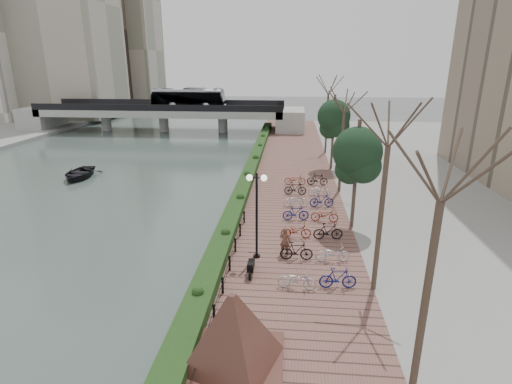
# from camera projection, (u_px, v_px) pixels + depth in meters

# --- Properties ---
(ground) EXTENTS (220.00, 220.00, 0.00)m
(ground) POSITION_uv_depth(u_px,v_px,m) (186.00, 315.00, 16.67)
(ground) COLOR #59595B
(ground) RESTS_ON ground
(river_water) EXTENTS (30.00, 130.00, 0.02)m
(river_water) POSITION_uv_depth(u_px,v_px,m) (106.00, 163.00, 41.59)
(river_water) COLOR #405049
(river_water) RESTS_ON ground
(promenade) EXTENTS (8.00, 75.00, 0.50)m
(promenade) POSITION_uv_depth(u_px,v_px,m) (288.00, 187.00, 32.83)
(promenade) COLOR brown
(promenade) RESTS_ON ground
(inland_pavement) EXTENTS (24.00, 75.00, 0.50)m
(inland_pavement) POSITION_uv_depth(u_px,v_px,m) (490.00, 192.00, 31.49)
(inland_pavement) COLOR gray
(inland_pavement) RESTS_ON ground
(hedge) EXTENTS (1.10, 56.00, 0.60)m
(hedge) POSITION_uv_depth(u_px,v_px,m) (250.00, 172.00, 35.30)
(hedge) COLOR #153312
(hedge) RESTS_ON promenade
(chain_fence) EXTENTS (0.10, 14.10, 0.70)m
(chain_fence) POSITION_uv_depth(u_px,v_px,m) (226.00, 274.00, 18.18)
(chain_fence) COLOR black
(chain_fence) RESTS_ON promenade
(granite_monument) EXTENTS (4.89, 4.89, 2.69)m
(granite_monument) POSITION_uv_depth(u_px,v_px,m) (233.00, 331.00, 12.79)
(granite_monument) COLOR #3F1D1B
(granite_monument) RESTS_ON promenade
(lamppost) EXTENTS (1.02, 0.32, 4.49)m
(lamppost) POSITION_uv_depth(u_px,v_px,m) (257.00, 197.00, 19.56)
(lamppost) COLOR black
(lamppost) RESTS_ON promenade
(motorcycle) EXTENTS (0.43, 1.37, 0.85)m
(motorcycle) POSITION_uv_depth(u_px,v_px,m) (251.00, 265.00, 18.83)
(motorcycle) COLOR black
(motorcycle) RESTS_ON promenade
(pedestrian) EXTENTS (0.64, 0.51, 1.54)m
(pedestrian) POSITION_uv_depth(u_px,v_px,m) (285.00, 241.00, 20.58)
(pedestrian) COLOR brown
(pedestrian) RESTS_ON promenade
(bicycle_parking) EXTENTS (2.40, 17.32, 1.00)m
(bicycle_parking) POSITION_uv_depth(u_px,v_px,m) (310.00, 215.00, 24.97)
(bicycle_parking) COLOR #B6B6BB
(bicycle_parking) RESTS_ON promenade
(street_trees) EXTENTS (3.20, 37.12, 6.80)m
(street_trees) POSITION_uv_depth(u_px,v_px,m) (347.00, 161.00, 26.86)
(street_trees) COLOR #3B3023
(street_trees) RESTS_ON promenade
(bridge) EXTENTS (36.00, 10.77, 6.50)m
(bridge) POSITION_uv_depth(u_px,v_px,m) (168.00, 109.00, 59.40)
(bridge) COLOR gray
(bridge) RESTS_ON ground
(boat) EXTENTS (3.50, 4.69, 0.93)m
(boat) POSITION_uv_depth(u_px,v_px,m) (79.00, 173.00, 36.05)
(boat) COLOR black
(boat) RESTS_ON river_water
(far_buildings) EXTENTS (35.00, 38.00, 38.00)m
(far_buildings) POSITION_uv_depth(u_px,v_px,m) (58.00, 29.00, 77.53)
(far_buildings) COLOR #A59989
(far_buildings) RESTS_ON far_bank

